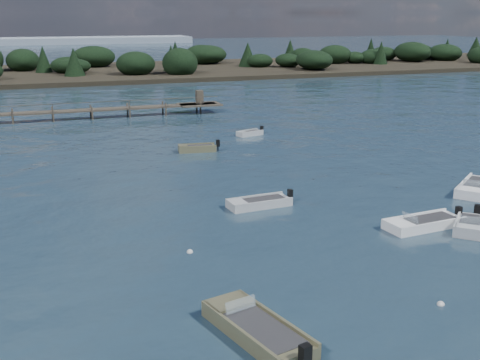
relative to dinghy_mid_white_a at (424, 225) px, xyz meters
name	(u,v)px	position (x,y,z in m)	size (l,w,h in m)	color
ground	(148,101)	(-4.80, 55.56, -0.15)	(400.00, 400.00, 0.00)	#172836
dinghy_mid_white_a	(424,225)	(0.00, 0.00, 0.00)	(5.10, 2.17, 1.18)	white
dinghy_extra_a	(474,228)	(2.31, -1.42, 0.02)	(3.69, 3.70, 1.31)	#A9ADB0
tender_far_grey_b	(250,134)	(-0.01, 28.20, -0.01)	(3.04, 1.79, 1.02)	#A9ADB0
dinghy_mid_grey	(259,204)	(-7.44, 6.68, 0.00)	(4.39, 1.83, 1.10)	#A9ADB0
dinghy_near_olive	(257,332)	(-13.25, -7.95, 0.02)	(3.07, 5.61, 1.34)	#6C6848
tender_far_white	(197,149)	(-6.89, 23.04, 0.02)	(3.72, 1.74, 1.25)	#6C6848
dinghy_mid_white_b	(476,189)	(7.74, 4.78, 0.02)	(5.08, 4.57, 1.34)	white
buoy_a	(441,305)	(-5.10, -8.19, -0.15)	(0.32, 0.32, 0.32)	silver
buoy_c	(190,252)	(-13.50, 0.85, -0.15)	(0.32, 0.32, 0.32)	silver
buoy_e	(185,153)	(-8.05, 22.94, -0.15)	(0.32, 0.32, 0.32)	silver
far_headland	(228,61)	(20.20, 95.56, 1.81)	(190.00, 40.00, 5.80)	black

